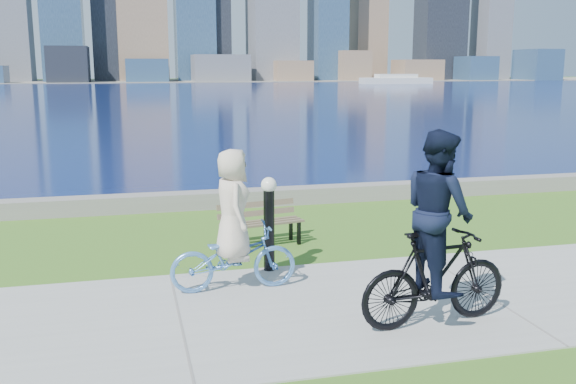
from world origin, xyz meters
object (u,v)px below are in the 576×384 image
cyclist_woman (233,239)px  bollard_lamp (269,218)px  cyclist_man (437,245)px  park_bench (260,220)px

cyclist_woman → bollard_lamp: bearing=-42.6°
cyclist_man → park_bench: bearing=12.6°
bollard_lamp → cyclist_woman: size_ratio=0.74×
park_bench → bollard_lamp: (-0.15, -1.40, 0.36)m
park_bench → cyclist_man: (1.28, -3.87, 0.53)m
park_bench → bollard_lamp: size_ratio=1.04×
bollard_lamp → cyclist_man: cyclist_man is taller
cyclist_woman → cyclist_man: bearing=-130.6°
bollard_lamp → park_bench: bearing=83.9°
park_bench → cyclist_man: cyclist_man is taller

